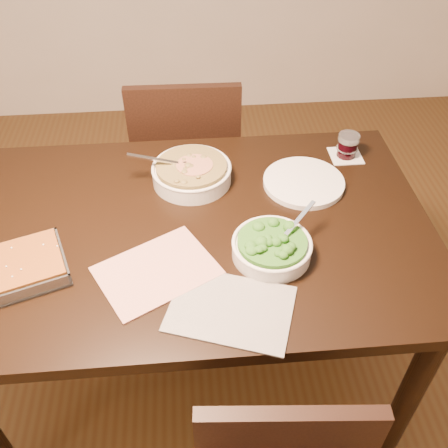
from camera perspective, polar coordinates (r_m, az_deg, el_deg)
name	(u,v)px	position (r m, az deg, el deg)	size (l,w,h in m)	color
ground	(200,364)	(2.04, -2.75, -15.74)	(4.00, 4.00, 0.00)	#4A2D15
table	(193,248)	(1.52, -3.55, -2.70)	(1.40, 0.90, 0.75)	black
magazine_a	(157,271)	(1.33, -7.69, -5.33)	(0.29, 0.22, 0.01)	#B03C32
magazine_b	(231,309)	(1.24, 0.77, -9.65)	(0.30, 0.21, 0.01)	#292931
coaster	(346,156)	(1.77, 13.72, 7.60)	(0.11, 0.11, 0.00)	white
stew_bowl	(192,172)	(1.59, -3.72, 5.94)	(0.28, 0.25, 0.10)	silver
broccoli_bowl	(272,247)	(1.35, 5.49, -2.60)	(0.22, 0.22, 0.09)	silver
baking_dish	(13,270)	(1.40, -22.93, -4.84)	(0.31, 0.27, 0.05)	silver
wine_tumbler	(348,145)	(1.74, 13.95, 8.76)	(0.07, 0.07, 0.08)	black
dinner_plate	(304,182)	(1.61, 9.09, 4.73)	(0.26, 0.26, 0.02)	white
chair_far	(187,160)	(2.13, -4.22, 7.28)	(0.43, 0.43, 0.90)	black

